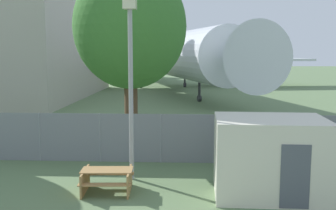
{
  "coord_description": "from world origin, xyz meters",
  "views": [
    {
      "loc": [
        1.1,
        -5.2,
        4.57
      ],
      "look_at": [
        0.14,
        13.61,
        2.0
      ],
      "focal_mm": 42.0,
      "sensor_mm": 36.0,
      "label": 1
    }
  ],
  "objects_px": {
    "picnic_bench_near_cabin": "(107,178)",
    "tree_near_hangar": "(130,28)",
    "airplane": "(166,55)",
    "portable_cabin": "(270,157)"
  },
  "relations": [
    {
      "from": "airplane",
      "to": "picnic_bench_near_cabin",
      "type": "bearing_deg",
      "value": -16.65
    },
    {
      "from": "picnic_bench_near_cabin",
      "to": "tree_near_hangar",
      "type": "height_order",
      "value": "tree_near_hangar"
    },
    {
      "from": "airplane",
      "to": "portable_cabin",
      "type": "xyz_separation_m",
      "value": [
        5.37,
        -36.23,
        -2.9
      ]
    },
    {
      "from": "airplane",
      "to": "picnic_bench_near_cabin",
      "type": "height_order",
      "value": "airplane"
    },
    {
      "from": "portable_cabin",
      "to": "picnic_bench_near_cabin",
      "type": "bearing_deg",
      "value": -177.65
    },
    {
      "from": "airplane",
      "to": "portable_cabin",
      "type": "height_order",
      "value": "airplane"
    },
    {
      "from": "portable_cabin",
      "to": "tree_near_hangar",
      "type": "xyz_separation_m",
      "value": [
        -5.18,
        5.1,
        4.36
      ]
    },
    {
      "from": "portable_cabin",
      "to": "airplane",
      "type": "bearing_deg",
      "value": 100.28
    },
    {
      "from": "airplane",
      "to": "portable_cabin",
      "type": "relative_size",
      "value": 13.85
    },
    {
      "from": "airplane",
      "to": "picnic_bench_near_cabin",
      "type": "relative_size",
      "value": 28.12
    }
  ]
}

